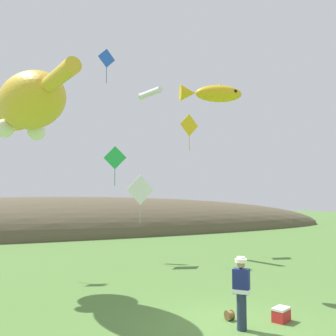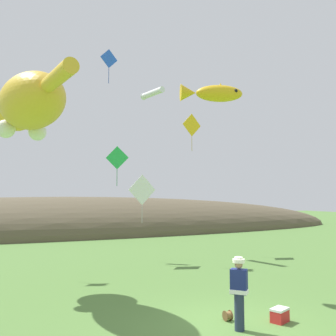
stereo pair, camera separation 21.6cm
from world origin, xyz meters
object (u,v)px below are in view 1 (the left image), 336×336
Objects in this scene: kite_diamond_gold at (189,125)px; picnic_cooler at (281,314)px; kite_fish_windsock at (212,93)px; kite_diamond_green at (115,158)px; kite_diamond_white at (140,190)px; kite_giant_cat at (27,105)px; kite_spool at (229,315)px; kite_diamond_blue at (107,59)px; festival_attendant at (241,290)px; kite_tube_streamer at (150,93)px.

picnic_cooler is at bearing -107.20° from kite_diamond_gold.
kite_fish_windsock reaches higher than kite_diamond_green.
kite_diamond_green is at bearing 110.58° from kite_diamond_white.
kite_diamond_green is at bearing 50.23° from kite_giant_cat.
kite_diamond_white is (0.85, 9.09, 3.47)m from kite_spool.
kite_diamond_white is at bearing 99.37° from kite_fish_windsock.
kite_diamond_blue is (4.63, 6.80, 4.72)m from kite_giant_cat.
kite_giant_cat is 2.84× the size of kite_fish_windsock.
kite_fish_windsock is (6.58, -1.51, 0.78)m from kite_giant_cat.
festival_attendant is 10.22m from kite_diamond_white.
festival_attendant is at bearing -89.69° from kite_diamond_blue.
kite_spool is 0.13× the size of kite_tube_streamer.
kite_spool is at bearing -89.04° from kite_diamond_blue.
kite_tube_streamer reaches higher than kite_spool.
kite_diamond_blue is at bearing 96.30° from picnic_cooler.
kite_diamond_blue reaches higher than kite_spool.
kite_diamond_blue is (-2.72, -0.09, 1.68)m from kite_tube_streamer.
kite_fish_windsock is at bearing 64.37° from kite_spool.
kite_diamond_white is at bearing -148.34° from kite_diamond_gold.
kite_tube_streamer reaches higher than kite_fish_windsock.
kite_diamond_gold reaches higher than kite_giant_cat.
picnic_cooler is (1.19, -0.64, 0.05)m from kite_spool.
kite_tube_streamer is 3.10m from kite_diamond_gold.
kite_spool is at bearing -46.83° from kite_giant_cat.
kite_giant_cat is 6.79m from kite_fish_windsock.
kite_diamond_white is at bearing 92.01° from picnic_cooler.
kite_diamond_white reaches higher than festival_attendant.
picnic_cooler is at bearing -28.18° from kite_spool.
kite_diamond_blue is at bearing 103.19° from kite_fish_windsock.
kite_spool is 0.11× the size of kite_diamond_white.
kite_diamond_gold is at bearing 72.80° from picnic_cooler.
kite_diamond_white is 8.18m from kite_diamond_blue.
kite_diamond_gold is 6.28m from kite_diamond_blue.
picnic_cooler is at bearing -84.70° from kite_diamond_green.
festival_attendant is 7.90m from kite_fish_windsock.
kite_giant_cat is at bearing 128.61° from festival_attendant.
kite_diamond_white is 1.11× the size of kite_diamond_green.
kite_diamond_blue is at bearing 55.77° from kite_giant_cat.
picnic_cooler is 0.08× the size of kite_giant_cat.
kite_tube_streamer is at bearing 170.84° from kite_diamond_gold.
kite_diamond_blue reaches higher than kite_giant_cat.
festival_attendant is 1.53m from picnic_cooler.
kite_diamond_gold is at bearing -9.16° from kite_tube_streamer.
kite_spool is 0.11× the size of kite_diamond_gold.
kite_fish_windsock reaches higher than kite_spool.
festival_attendant is 9.33m from kite_giant_cat.
kite_fish_windsock is at bearing -76.81° from kite_diamond_blue.
kite_spool is 0.04× the size of kite_giant_cat.
kite_giant_cat is at bearing -145.24° from kite_diamond_white.
kite_fish_windsock is (1.88, 4.38, 6.30)m from festival_attendant.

